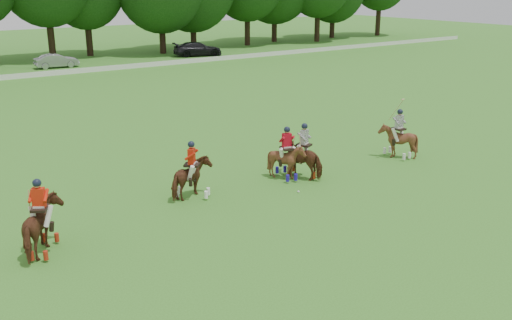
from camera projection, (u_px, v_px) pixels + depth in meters
ground at (292, 243)px, 18.04m from camera, size 180.00×180.00×0.00m
boundary_rail at (9, 77)px, 47.65m from camera, size 120.00×0.10×0.44m
car_mid at (57, 61)px, 53.93m from camera, size 4.06×1.61×1.31m
car_right at (198, 49)px, 62.27m from camera, size 5.64×3.45×1.53m
polo_red_a at (42, 227)px, 17.16m from camera, size 1.81×2.19×2.39m
polo_red_b at (192, 178)px, 21.60m from camera, size 1.98×1.99×2.24m
polo_red_c at (286, 160)px, 23.70m from camera, size 1.53×1.64×2.24m
polo_stripe_a at (304, 158)px, 23.91m from camera, size 1.57×2.11×2.32m
polo_stripe_b at (398, 140)px, 26.54m from camera, size 1.32×1.47×2.85m
polo_ball at (298, 192)px, 22.32m from camera, size 0.09×0.09×0.09m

